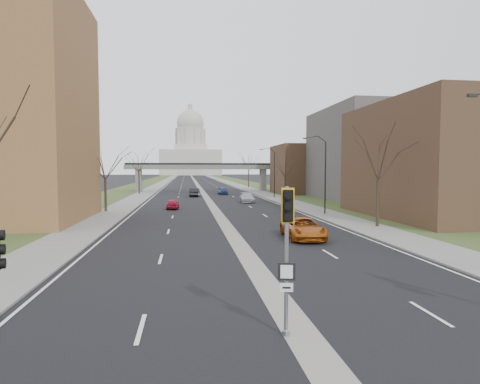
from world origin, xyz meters
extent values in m
plane|color=black|center=(0.00, 0.00, 0.00)|extent=(700.00, 700.00, 0.00)
cube|color=black|center=(0.00, 150.00, 0.01)|extent=(20.00, 600.00, 0.01)
cube|color=gray|center=(0.00, 150.00, 0.00)|extent=(1.20, 600.00, 0.02)
cube|color=gray|center=(12.00, 150.00, 0.06)|extent=(4.00, 600.00, 0.12)
cube|color=gray|center=(-12.00, 150.00, 0.06)|extent=(4.00, 600.00, 0.12)
cube|color=#354921|center=(18.00, 150.00, 0.05)|extent=(8.00, 600.00, 0.10)
cube|color=#354921|center=(-18.00, 150.00, 0.05)|extent=(8.00, 600.00, 0.10)
cube|color=brown|center=(24.00, 28.00, 6.00)|extent=(16.00, 20.00, 12.00)
cube|color=#524F4B|center=(28.00, 52.00, 7.50)|extent=(18.00, 22.00, 15.00)
cube|color=brown|center=(22.00, 70.00, 5.00)|extent=(14.00, 14.00, 10.00)
cube|color=slate|center=(-14.00, 80.00, 2.50)|extent=(1.20, 2.50, 5.00)
cube|color=slate|center=(14.00, 80.00, 2.50)|extent=(1.20, 2.50, 5.00)
cube|color=slate|center=(0.00, 80.00, 5.50)|extent=(34.00, 3.00, 1.00)
cube|color=black|center=(0.00, 80.00, 6.20)|extent=(34.00, 0.15, 0.50)
cube|color=beige|center=(0.00, 320.00, 10.00)|extent=(48.00, 42.00, 20.00)
cube|color=beige|center=(0.00, 320.00, 22.00)|extent=(26.00, 26.00, 5.00)
cylinder|color=beige|center=(0.00, 320.00, 31.00)|extent=(22.00, 22.00, 14.00)
sphere|color=beige|center=(0.00, 320.00, 42.00)|extent=(22.00, 22.00, 22.00)
cylinder|color=beige|center=(0.00, 320.00, 53.50)|extent=(3.60, 3.60, 4.50)
cube|color=black|center=(9.50, 6.00, 8.47)|extent=(0.45, 0.18, 0.14)
cylinder|color=black|center=(11.80, 32.00, 4.12)|extent=(0.16, 0.16, 8.00)
cube|color=black|center=(9.50, 32.00, 8.47)|extent=(0.45, 0.18, 0.14)
cylinder|color=black|center=(11.80, 58.00, 4.12)|extent=(0.16, 0.16, 8.00)
cube|color=black|center=(9.50, 58.00, 8.47)|extent=(0.45, 0.18, 0.14)
cylinder|color=#382B21|center=(-13.00, 38.00, 2.00)|extent=(0.28, 0.28, 3.75)
cylinder|color=#382B21|center=(-13.00, 72.00, 2.25)|extent=(0.28, 0.28, 4.25)
cylinder|color=#382B21|center=(13.00, 22.00, 2.12)|extent=(0.28, 0.28, 4.00)
cylinder|color=#382B21|center=(13.00, 55.00, 1.87)|extent=(0.28, 0.28, 3.50)
cylinder|color=#382B21|center=(13.00, 95.00, 2.25)|extent=(0.28, 0.28, 4.25)
cylinder|color=gray|center=(-0.51, 0.88, 2.30)|extent=(0.12, 0.12, 4.61)
cylinder|color=gray|center=(-0.51, 0.88, 0.09)|extent=(0.25, 0.25, 0.18)
cube|color=#E4A90D|center=(-0.59, 0.45, 4.07)|extent=(0.43, 0.42, 1.02)
cube|color=black|center=(-0.51, 0.88, 2.04)|extent=(0.53, 0.14, 0.53)
cube|color=silver|center=(-0.51, 0.88, 1.55)|extent=(0.40, 0.11, 0.27)
imported|color=maroon|center=(-5.25, 40.86, 0.64)|extent=(1.58, 3.76, 1.27)
imported|color=black|center=(-2.00, 63.59, 0.77)|extent=(2.08, 4.82, 1.54)
imported|color=#A64D11|center=(4.99, 17.55, 0.77)|extent=(2.79, 5.67, 1.55)
imported|color=#A6A6AE|center=(5.66, 49.63, 0.71)|extent=(2.26, 5.02, 1.43)
imported|color=navy|center=(3.70, 68.89, 0.73)|extent=(1.91, 4.34, 1.45)
camera|label=1|loc=(-3.51, -10.87, 5.14)|focal=30.00mm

